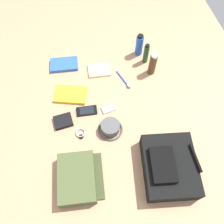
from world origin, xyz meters
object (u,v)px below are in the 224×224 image
object	(u,v)px
toiletry_pouch	(78,178)
travel_guidebook	(71,95)
bucket_hat	(110,128)
deodorant_spray	(139,45)
backpack	(169,166)
cologne_bottle	(153,64)
cell_phone	(87,111)
shampoo_bottle	(146,54)
media_player	(108,109)
wallet	(63,121)
notepad	(99,70)
wristwatch	(81,133)
toothbrush	(124,80)
paperback_novel	(64,65)

from	to	relation	value
toiletry_pouch	travel_guidebook	xyz separation A→B (m)	(-0.56, 0.03, -0.03)
bucket_hat	deodorant_spray	distance (m)	0.65
bucket_hat	deodorant_spray	world-z (taller)	deodorant_spray
backpack	cologne_bottle	xyz separation A→B (m)	(-0.68, 0.11, 0.02)
backpack	cell_phone	distance (m)	0.60
shampoo_bottle	backpack	bearing A→B (deg)	-6.77
bucket_hat	media_player	xyz separation A→B (m)	(-0.14, 0.02, -0.02)
bucket_hat	cell_phone	size ratio (longest dim) A/B	1.16
wallet	media_player	bearing A→B (deg)	90.76
bucket_hat	shampoo_bottle	size ratio (longest dim) A/B	0.96
wallet	notepad	bearing A→B (deg)	134.32
bucket_hat	wristwatch	size ratio (longest dim) A/B	2.16
toothbrush	deodorant_spray	bearing A→B (deg)	144.08
wristwatch	toiletry_pouch	bearing A→B (deg)	-10.72
media_player	notepad	size ratio (longest dim) A/B	0.62
notepad	paperback_novel	bearing A→B (deg)	-108.53
backpack	cologne_bottle	size ratio (longest dim) A/B	2.26
backpack	wristwatch	xyz separation A→B (m)	(-0.31, -0.44, -0.05)
bucket_hat	deodorant_spray	bearing A→B (deg)	149.75
deodorant_spray	paperback_novel	world-z (taller)	deodorant_spray
backpack	travel_guidebook	distance (m)	0.76
deodorant_spray	media_player	world-z (taller)	deodorant_spray
deodorant_spray	cell_phone	xyz separation A→B (m)	(0.40, -0.45, -0.08)
toiletry_pouch	toothbrush	bearing A→B (deg)	146.36
wallet	shampoo_bottle	bearing A→B (deg)	114.50
backpack	cologne_bottle	distance (m)	0.69
deodorant_spray	toothbrush	bearing A→B (deg)	-35.92
shampoo_bottle	toiletry_pouch	bearing A→B (deg)	-38.43
paperback_novel	wristwatch	xyz separation A→B (m)	(0.55, 0.04, -0.00)
shampoo_bottle	bucket_hat	bearing A→B (deg)	-36.46
toothbrush	bucket_hat	bearing A→B (deg)	-26.11
cologne_bottle	notepad	bearing A→B (deg)	-103.60
toiletry_pouch	toothbrush	xyz separation A→B (m)	(-0.60, 0.40, -0.03)
media_player	shampoo_bottle	bearing A→B (deg)	134.71
media_player	notepad	world-z (taller)	notepad
travel_guidebook	notepad	bearing A→B (deg)	126.26
media_player	deodorant_spray	bearing A→B (deg)	143.28
deodorant_spray	wallet	size ratio (longest dim) A/B	1.55
backpack	toiletry_pouch	bearing A→B (deg)	-95.13
cell_phone	shampoo_bottle	bearing A→B (deg)	124.19
shampoo_bottle	notepad	bearing A→B (deg)	-86.86
backpack	deodorant_spray	distance (m)	0.87
travel_guidebook	media_player	world-z (taller)	travel_guidebook
toiletry_pouch	travel_guidebook	distance (m)	0.56
cologne_bottle	travel_guidebook	bearing A→B (deg)	-82.32
shampoo_bottle	cologne_bottle	bearing A→B (deg)	8.25
backpack	wallet	size ratio (longest dim) A/B	3.47
cologne_bottle	wallet	size ratio (longest dim) A/B	1.54
paperback_novel	wristwatch	size ratio (longest dim) A/B	2.81
travel_guidebook	wristwatch	xyz separation A→B (m)	(0.29, 0.02, -0.00)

